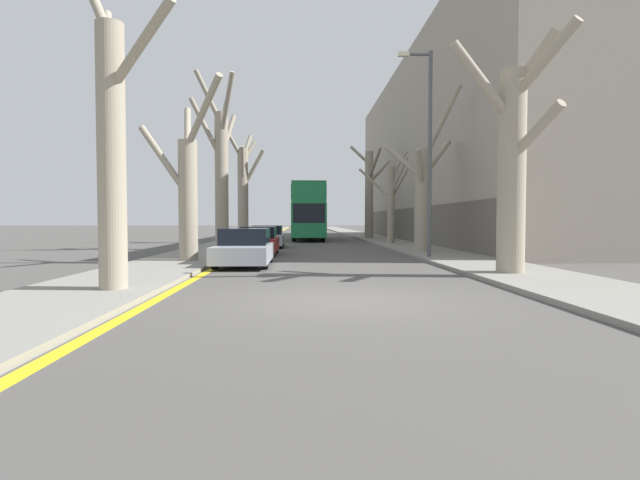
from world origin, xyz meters
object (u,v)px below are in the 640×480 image
Objects in this scene: street_tree_right_2 at (391,200)px; street_tree_left_0 at (112,143)px; double_decker_bus at (308,209)px; parked_car_2 at (268,237)px; street_tree_left_1 at (188,190)px; street_tree_right_1 at (423,190)px; parked_car_1 at (259,241)px; parked_car_0 at (245,248)px; lamp_post at (428,144)px; street_tree_left_2 at (221,169)px; street_tree_left_3 at (243,188)px; street_tree_right_3 at (369,192)px; street_tree_right_0 at (513,159)px.

street_tree_left_0 is at bearing -114.41° from street_tree_right_2.
double_decker_bus is 2.92× the size of parked_car_2.
street_tree_right_1 reaches higher than street_tree_left_1.
double_decker_bus is 2.75× the size of parked_car_1.
street_tree_left_0 is 1.67× the size of parked_car_1.
street_tree_left_0 is 24.27m from street_tree_right_2.
lamp_post is (7.13, 2.48, 4.05)m from parked_car_0.
street_tree_left_2 is 15.22m from double_decker_bus.
street_tree_left_0 is 13.12m from lamp_post.
street_tree_left_3 reaches higher than parked_car_2.
street_tree_left_3 is at bearing 96.76° from parked_car_0.
street_tree_left_1 is at bearing -170.59° from lamp_post.
parked_car_2 is (-7.81, -12.94, -3.44)m from street_tree_right_3.
parked_car_0 is (-7.94, 3.83, -2.71)m from street_tree_right_0.
street_tree_left_3 is at bearing 90.14° from street_tree_left_0.
street_tree_right_2 is at bearing 88.85° from street_tree_right_1.
street_tree_right_0 is at bearing -78.91° from double_decker_bus.
street_tree_right_0 is 1.10× the size of street_tree_right_2.
street_tree_right_0 is at bearing -25.17° from street_tree_left_1.
street_tree_left_2 reaches higher than street_tree_left_3.
street_tree_right_1 is at bearing 90.89° from street_tree_right_0.
street_tree_right_3 is 20.87m from parked_car_1.
street_tree_right_3 is at bearing 34.97° from street_tree_left_3.
street_tree_left_3 is 15.58m from street_tree_right_1.
street_tree_left_0 is at bearing -96.30° from parked_car_2.
lamp_post is at bearing -52.66° from parked_car_2.
parked_car_2 is 0.48× the size of lamp_post.
street_tree_left_2 is 1.40× the size of street_tree_right_0.
street_tree_right_1 is (9.90, -12.01, -0.84)m from street_tree_left_3.
street_tree_right_3 is at bearing 91.00° from street_tree_right_2.
street_tree_left_3 is 1.02× the size of lamp_post.
street_tree_left_3 is at bearing 114.90° from street_tree_right_0.
street_tree_left_0 reaches higher than double_decker_bus.
street_tree_right_0 is 0.87× the size of street_tree_right_1.
street_tree_right_2 is 1.43× the size of parked_car_1.
street_tree_right_1 is 0.92× the size of lamp_post.
street_tree_left_1 is 1.51× the size of parked_car_1.
street_tree_left_3 is at bearing -145.03° from street_tree_right_3.
parked_car_1 is 8.82m from lamp_post.
lamp_post is (-0.66, -3.34, 1.64)m from street_tree_right_1.
street_tree_right_3 is 1.87× the size of parked_car_1.
street_tree_left_0 reaches higher than parked_car_1.
street_tree_left_2 is at bearing 127.77° from street_tree_right_0.
double_decker_bus is at bearing 81.43° from street_tree_left_0.
street_tree_left_0 is at bearing -89.86° from street_tree_left_3.
street_tree_right_1 reaches higher than parked_car_0.
street_tree_left_0 is at bearing -89.05° from street_tree_left_2.
street_tree_left_3 is at bearing 166.05° from street_tree_right_2.
street_tree_left_3 is at bearing 99.90° from parked_car_1.
street_tree_left_2 is 0.80× the size of double_decker_bus.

